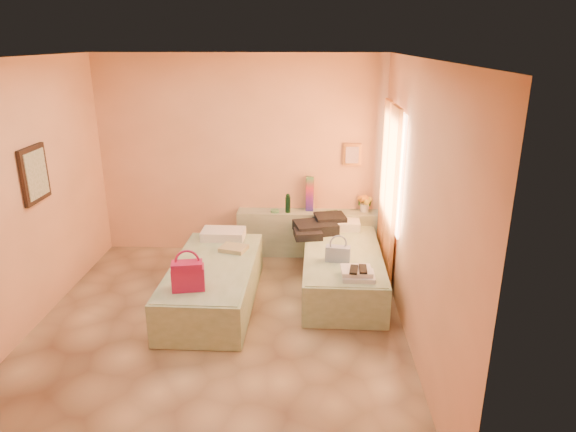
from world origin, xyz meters
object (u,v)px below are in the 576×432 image
at_px(blue_handbag, 338,254).
at_px(towel_stack, 358,274).
at_px(green_book, 333,212).
at_px(magenta_handbag, 188,275).
at_px(flower_vase, 365,202).
at_px(headboard_ledge, 309,233).
at_px(bed_right, 342,269).
at_px(water_bottle, 288,204).
at_px(bed_left, 214,283).

distance_m(blue_handbag, towel_stack, 0.49).
relative_size(green_book, magenta_handbag, 0.48).
distance_m(flower_vase, towel_stack, 1.88).
bearing_deg(headboard_ledge, blue_handbag, -76.33).
bearing_deg(blue_handbag, headboard_ledge, 111.79).
bearing_deg(bed_right, green_book, 95.80).
relative_size(headboard_ledge, water_bottle, 7.96).
height_order(bed_left, green_book, green_book).
relative_size(headboard_ledge, flower_vase, 7.23).
bearing_deg(magenta_handbag, blue_handbag, 15.37).
distance_m(magenta_handbag, blue_handbag, 1.77).
relative_size(green_book, towel_stack, 0.45).
xyz_separation_m(bed_left, bed_right, (1.53, 0.45, 0.00)).
xyz_separation_m(green_book, blue_handbag, (0.01, -1.30, -0.07)).
bearing_deg(flower_vase, blue_handbag, -107.46).
xyz_separation_m(blue_handbag, towel_stack, (0.20, -0.44, -0.04)).
relative_size(water_bottle, towel_stack, 0.74).
height_order(headboard_ledge, towel_stack, headboard_ledge).
xyz_separation_m(headboard_ledge, water_bottle, (-0.31, -0.05, 0.45)).
relative_size(water_bottle, blue_handbag, 0.90).
relative_size(bed_right, magenta_handbag, 6.00).
distance_m(water_bottle, green_book, 0.64).
bearing_deg(bed_left, blue_handbag, 6.50).
relative_size(bed_left, towel_stack, 5.71).
height_order(water_bottle, magenta_handbag, water_bottle).
bearing_deg(bed_left, flower_vase, 40.20).
height_order(water_bottle, flower_vase, flower_vase).
relative_size(water_bottle, green_book, 1.62).
relative_size(bed_left, flower_vase, 7.05).
bearing_deg(bed_left, magenta_handbag, -100.82).
bearing_deg(flower_vase, bed_left, -140.73).
distance_m(flower_vase, magenta_handbag, 2.98).
distance_m(bed_left, flower_vase, 2.51).
xyz_separation_m(headboard_ledge, green_book, (0.33, -0.06, 0.34)).
relative_size(bed_left, water_bottle, 7.77).
bearing_deg(water_bottle, flower_vase, 5.02).
distance_m(bed_right, magenta_handbag, 2.03).
height_order(green_book, blue_handbag, blue_handbag).
bearing_deg(blue_handbag, magenta_handbag, -145.81).
distance_m(green_book, blue_handbag, 1.30).
bearing_deg(magenta_handbag, bed_left, 67.55).
distance_m(magenta_handbag, towel_stack, 1.82).
height_order(green_book, towel_stack, green_book).
bearing_deg(green_book, flower_vase, -3.46).
height_order(bed_left, towel_stack, towel_stack).
bearing_deg(bed_right, bed_left, -162.57).
distance_m(water_bottle, blue_handbag, 1.47).
bearing_deg(flower_vase, headboard_ledge, -176.57).
xyz_separation_m(bed_left, flower_vase, (1.90, 1.55, 0.54)).
bearing_deg(bed_right, water_bottle, 126.58).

